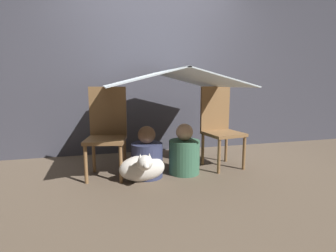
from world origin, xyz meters
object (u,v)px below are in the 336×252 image
Objects in this scene: person_front at (147,157)px; person_second at (184,154)px; chair_right at (220,125)px; dog at (142,168)px; chair_left at (107,129)px.

person_front is 0.42m from person_second.
person_second is at bearing 1.57° from person_front.
chair_right is 1.71× the size of person_second.
person_front reaches higher than dog.
person_second is (-0.50, -0.17, -0.28)m from chair_right.
dog is at bearing -170.92° from chair_right.
dog is at bearing -162.66° from person_second.
chair_left reaches higher than dog.
chair_right is 0.98m from person_front.
person_front is (-0.92, -0.18, -0.28)m from chair_right.
dog is at bearing -32.40° from chair_left.
person_front is at bearing -12.01° from chair_left.
person_front is (0.40, -0.18, -0.28)m from chair_left.
dog is (0.33, -0.32, -0.35)m from chair_left.
person_front is 0.17m from dog.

